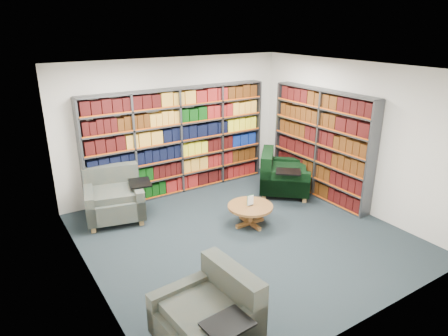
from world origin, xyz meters
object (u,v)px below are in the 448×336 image
chair_green_right (280,177)px  coffee_table (250,209)px  chair_teal_front (213,316)px  chair_teal_left (114,198)px

chair_green_right → coffee_table: 1.62m
chair_green_right → coffee_table: bearing=-149.4°
chair_teal_front → coffee_table: (2.01, 2.05, -0.05)m
chair_teal_left → chair_green_right: (3.33, -0.82, -0.00)m
chair_teal_left → coffee_table: chair_teal_left is taller
chair_teal_front → coffee_table: chair_teal_front is taller
chair_teal_left → chair_green_right: size_ratio=0.92×
chair_teal_left → coffee_table: 2.54m
chair_teal_left → chair_teal_front: bearing=-91.1°
chair_teal_left → coffee_table: (1.94, -1.64, -0.07)m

